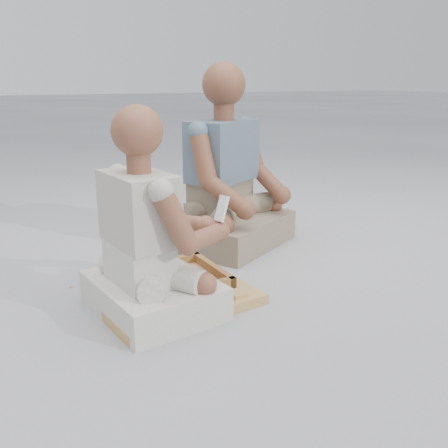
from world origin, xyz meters
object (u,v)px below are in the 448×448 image
craftsman (150,246)px  companion (228,187)px  tool_tray (168,282)px  carved_panel (178,300)px

craftsman → companion: companion is taller
tool_tray → craftsman: (-0.11, -0.10, 0.21)m
carved_panel → companion: companion is taller
craftsman → tool_tray: bearing=126.7°
companion → craftsman: bearing=14.1°
tool_tray → carved_panel: bearing=-90.4°
craftsman → companion: bearing=124.8°
craftsman → companion: (0.68, 0.60, 0.05)m
carved_panel → tool_tray: bearing=89.6°
carved_panel → tool_tray: tool_tray is taller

